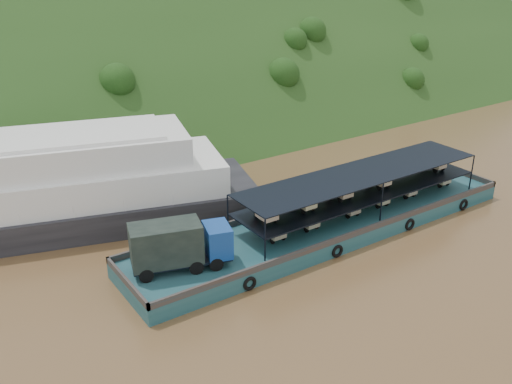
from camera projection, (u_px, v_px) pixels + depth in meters
ground at (296, 234)px, 46.96m from camera, size 160.00×160.00×0.00m
hillside at (127, 127)px, 74.26m from camera, size 140.00×39.60×39.60m
cargo_barge at (315, 224)px, 46.03m from camera, size 35.00×7.18×4.70m
passenger_ferry at (21, 190)px, 46.74m from camera, size 40.20×20.23×7.90m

